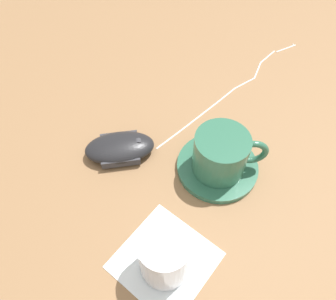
{
  "coord_description": "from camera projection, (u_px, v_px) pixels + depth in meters",
  "views": [
    {
      "loc": [
        0.13,
        -0.23,
        0.46
      ],
      "look_at": [
        -0.05,
        0.03,
        0.03
      ],
      "focal_mm": 35.0,
      "sensor_mm": 36.0,
      "label": 1
    }
  ],
  "objects": [
    {
      "name": "computer_mouse",
      "position": [
        120.0,
        148.0,
        0.55
      ],
      "size": [
        0.13,
        0.13,
        0.03
      ],
      "color": "black",
      "rests_on": "ground"
    },
    {
      "name": "mouse_cable",
      "position": [
        234.0,
        88.0,
        0.65
      ],
      "size": [
        0.09,
        0.42,
        0.0
      ],
      "color": "white",
      "rests_on": "ground"
    },
    {
      "name": "ground_plane",
      "position": [
        183.0,
        186.0,
        0.52
      ],
      "size": [
        3.0,
        3.0,
        0.0
      ],
      "primitive_type": "plane",
      "color": "olive"
    },
    {
      "name": "saucer",
      "position": [
        217.0,
        167.0,
        0.54
      ],
      "size": [
        0.13,
        0.13,
        0.01
      ],
      "primitive_type": "cylinder",
      "color": "#2D664C",
      "rests_on": "ground"
    },
    {
      "name": "drinking_glass",
      "position": [
        165.0,
        255.0,
        0.41
      ],
      "size": [
        0.07,
        0.07,
        0.08
      ],
      "primitive_type": "cylinder",
      "color": "silver",
      "rests_on": "napkin_under_glass"
    },
    {
      "name": "coffee_cup",
      "position": [
        222.0,
        154.0,
        0.5
      ],
      "size": [
        0.11,
        0.09,
        0.07
      ],
      "color": "#2D664C",
      "rests_on": "saucer"
    },
    {
      "name": "napkin_under_glass",
      "position": [
        165.0,
        260.0,
        0.45
      ],
      "size": [
        0.13,
        0.13,
        0.0
      ],
      "primitive_type": "cube",
      "rotation": [
        0.0,
        0.0,
        -0.08
      ],
      "color": "white",
      "rests_on": "ground"
    }
  ]
}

